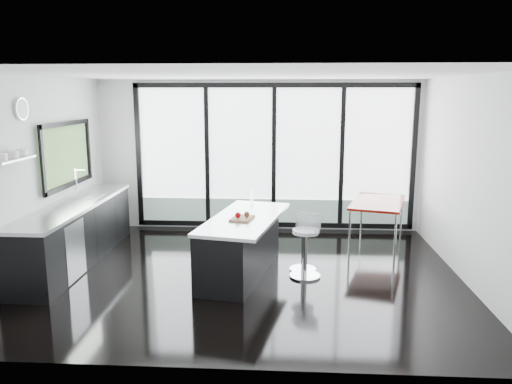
# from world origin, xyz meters

# --- Properties ---
(floor) EXTENTS (6.00, 5.00, 0.00)m
(floor) POSITION_xyz_m (0.00, 0.00, 0.00)
(floor) COLOR black
(floor) RESTS_ON ground
(ceiling) EXTENTS (6.00, 5.00, 0.00)m
(ceiling) POSITION_xyz_m (0.00, 0.00, 2.80)
(ceiling) COLOR white
(ceiling) RESTS_ON wall_back
(wall_back) EXTENTS (6.00, 0.09, 2.80)m
(wall_back) POSITION_xyz_m (0.27, 2.47, 1.27)
(wall_back) COLOR silver
(wall_back) RESTS_ON ground
(wall_front) EXTENTS (6.00, 0.00, 2.80)m
(wall_front) POSITION_xyz_m (0.00, -2.50, 1.40)
(wall_front) COLOR silver
(wall_front) RESTS_ON ground
(wall_left) EXTENTS (0.26, 5.00, 2.80)m
(wall_left) POSITION_xyz_m (-2.97, 0.27, 1.56)
(wall_left) COLOR silver
(wall_left) RESTS_ON ground
(wall_right) EXTENTS (0.00, 5.00, 2.80)m
(wall_right) POSITION_xyz_m (3.00, 0.00, 1.40)
(wall_right) COLOR silver
(wall_right) RESTS_ON ground
(counter_cabinets) EXTENTS (0.69, 3.24, 1.36)m
(counter_cabinets) POSITION_xyz_m (-2.67, 0.40, 0.46)
(counter_cabinets) COLOR black
(counter_cabinets) RESTS_ON floor
(island) EXTENTS (1.26, 2.20, 1.10)m
(island) POSITION_xyz_m (-0.11, 0.05, 0.43)
(island) COLOR black
(island) RESTS_ON floor
(bar_stool_near) EXTENTS (0.56, 0.56, 0.69)m
(bar_stool_near) POSITION_xyz_m (0.82, -0.04, 0.35)
(bar_stool_near) COLOR silver
(bar_stool_near) RESTS_ON floor
(bar_stool_far) EXTENTS (0.48, 0.48, 0.62)m
(bar_stool_far) POSITION_xyz_m (0.79, 0.23, 0.31)
(bar_stool_far) COLOR silver
(bar_stool_far) RESTS_ON floor
(red_table) EXTENTS (1.18, 1.59, 0.76)m
(red_table) POSITION_xyz_m (2.09, 1.59, 0.38)
(red_table) COLOR maroon
(red_table) RESTS_ON floor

